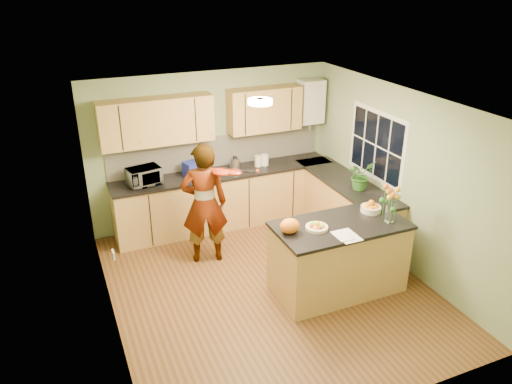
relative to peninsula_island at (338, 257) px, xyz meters
name	(u,v)px	position (x,y,z in m)	size (l,w,h in m)	color
floor	(268,286)	(-0.82, 0.40, -0.49)	(4.50, 4.50, 0.00)	#503316
ceiling	(271,104)	(-0.82, 0.40, 2.01)	(4.00, 4.50, 0.02)	white
wall_back	(212,148)	(-0.82, 2.65, 0.76)	(4.00, 0.02, 2.50)	gray
wall_front	(377,305)	(-0.82, -1.85, 0.76)	(4.00, 0.02, 2.50)	gray
wall_left	(104,233)	(-2.82, 0.40, 0.76)	(0.02, 4.50, 2.50)	gray
wall_right	(400,179)	(1.18, 0.40, 0.76)	(0.02, 4.50, 2.50)	gray
back_counter	(225,198)	(-0.72, 2.35, -0.02)	(3.64, 0.62, 0.94)	#AE8645
right_counter	(345,208)	(0.88, 1.25, -0.02)	(0.62, 2.24, 0.94)	#AE8645
splashback	(218,151)	(-0.72, 2.63, 0.71)	(3.60, 0.02, 0.52)	beige
upper_cabinets	(203,116)	(-0.99, 2.48, 1.36)	(3.20, 0.34, 0.70)	#AE8645
boiler	(311,101)	(0.88, 2.49, 1.41)	(0.40, 0.30, 0.86)	silver
window_right	(376,145)	(1.18, 1.00, 1.06)	(0.01, 1.30, 1.05)	silver
light_switch	(114,255)	(-2.80, -0.20, 0.81)	(0.02, 0.09, 0.09)	silver
ceiling_lamp	(260,102)	(-0.82, 0.70, 1.97)	(0.30, 0.30, 0.07)	#FFEABF
peninsula_island	(338,257)	(0.00, 0.00, 0.00)	(1.70, 0.87, 0.98)	#AE8645
fruit_dish	(317,226)	(-0.35, 0.00, 0.53)	(0.28, 0.28, 0.10)	beige
orange_bowl	(371,207)	(0.55, 0.15, 0.55)	(0.27, 0.27, 0.16)	beige
flower_vase	(392,197)	(0.60, -0.18, 0.83)	(0.28, 0.28, 0.52)	silver
orange_bag	(290,226)	(-0.70, 0.05, 0.58)	(0.25, 0.21, 0.19)	orange
papers	(347,236)	(-0.10, -0.30, 0.49)	(0.25, 0.33, 0.01)	white
violinist	(204,204)	(-1.36, 1.40, 0.40)	(0.65, 0.43, 1.79)	tan
violin	(222,172)	(-1.16, 1.18, 0.94)	(0.67, 0.27, 0.13)	#540F05
microwave	(144,176)	(-2.01, 2.32, 0.58)	(0.48, 0.33, 0.27)	silver
blue_box	(194,169)	(-1.22, 2.35, 0.57)	(0.30, 0.22, 0.24)	navy
kettle	(235,164)	(-0.55, 2.32, 0.57)	(0.15, 0.15, 0.29)	#B0B0B4
jar_cream	(258,161)	(-0.12, 2.35, 0.54)	(0.12, 0.12, 0.18)	beige
jar_white	(265,160)	(0.00, 2.35, 0.54)	(0.12, 0.12, 0.19)	silver
potted_plant	(360,175)	(0.88, 0.91, 0.67)	(0.39, 0.34, 0.44)	#2D6822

